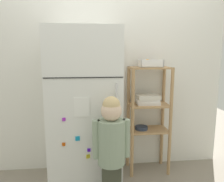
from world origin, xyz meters
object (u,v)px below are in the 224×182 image
at_px(child_standing, 111,142).
at_px(fruit_bin, 150,64).
at_px(refrigerator, 85,108).
at_px(pantry_shelf_unit, 148,109).

distance_m(child_standing, fruit_bin, 0.99).
height_order(child_standing, fruit_bin, fruit_bin).
distance_m(refrigerator, child_standing, 0.52).
bearing_deg(pantry_shelf_unit, child_standing, -129.91).
bearing_deg(child_standing, pantry_shelf_unit, 50.09).
height_order(refrigerator, fruit_bin, refrigerator).
relative_size(pantry_shelf_unit, fruit_bin, 4.98).
bearing_deg(refrigerator, child_standing, -62.49).
xyz_separation_m(child_standing, fruit_bin, (0.48, 0.58, 0.63)).
distance_m(child_standing, pantry_shelf_unit, 0.75).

